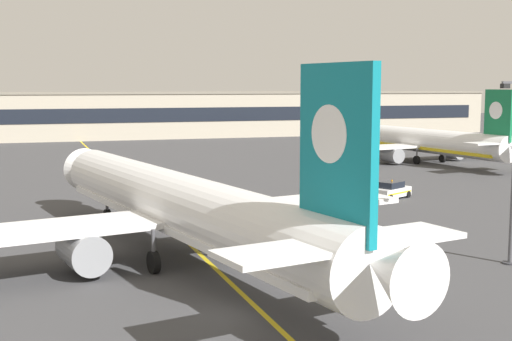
{
  "coord_description": "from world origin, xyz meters",
  "views": [
    {
      "loc": [
        -8.5,
        -30.36,
        10.75
      ],
      "look_at": [
        3.1,
        7.67,
        5.79
      ],
      "focal_mm": 48.15,
      "sensor_mm": 36.0,
      "label": 1
    }
  ],
  "objects_px": {
    "airliner_foreground": "(181,207)",
    "safety_cone_by_nose_gear": "(157,211)",
    "airliner_background": "(422,141)",
    "service_car_third": "(391,190)"
  },
  "relations": [
    {
      "from": "airliner_foreground",
      "to": "safety_cone_by_nose_gear",
      "type": "distance_m",
      "value": 16.34
    },
    {
      "from": "service_car_third",
      "to": "airliner_background",
      "type": "bearing_deg",
      "value": 54.58
    },
    {
      "from": "airliner_background",
      "to": "safety_cone_by_nose_gear",
      "type": "bearing_deg",
      "value": -146.12
    },
    {
      "from": "airliner_foreground",
      "to": "service_car_third",
      "type": "height_order",
      "value": "airliner_foreground"
    },
    {
      "from": "airliner_foreground",
      "to": "service_car_third",
      "type": "relative_size",
      "value": 9.03
    },
    {
      "from": "airliner_foreground",
      "to": "airliner_background",
      "type": "bearing_deg",
      "value": 45.94
    },
    {
      "from": "airliner_foreground",
      "to": "service_car_third",
      "type": "xyz_separation_m",
      "value": [
        23.57,
        17.26,
        -2.6
      ]
    },
    {
      "from": "airliner_foreground",
      "to": "safety_cone_by_nose_gear",
      "type": "bearing_deg",
      "value": 86.79
    },
    {
      "from": "airliner_background",
      "to": "service_car_third",
      "type": "height_order",
      "value": "airliner_background"
    },
    {
      "from": "airliner_background",
      "to": "safety_cone_by_nose_gear",
      "type": "height_order",
      "value": "airliner_background"
    }
  ]
}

